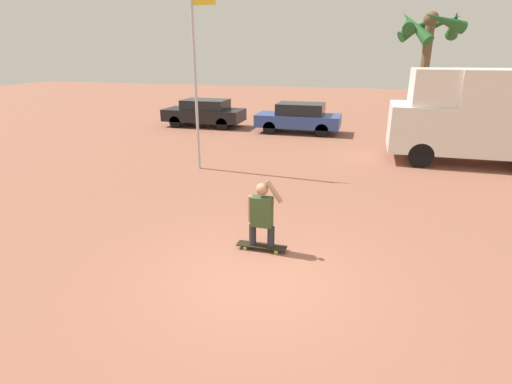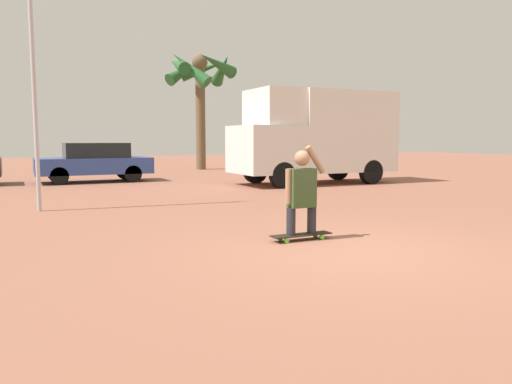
{
  "view_description": "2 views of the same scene",
  "coord_description": "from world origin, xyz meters",
  "px_view_note": "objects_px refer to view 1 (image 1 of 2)",
  "views": [
    {
      "loc": [
        1.6,
        -5.88,
        3.71
      ],
      "look_at": [
        -0.56,
        1.93,
        0.86
      ],
      "focal_mm": 28.0,
      "sensor_mm": 36.0,
      "label": 1
    },
    {
      "loc": [
        -4.12,
        -5.55,
        1.57
      ],
      "look_at": [
        -0.58,
        1.79,
        0.69
      ],
      "focal_mm": 35.0,
      "sensor_mm": 36.0,
      "label": 2
    }
  ],
  "objects_px": {
    "skateboard": "(262,246)",
    "person_skateboarder": "(262,212)",
    "palm_tree_near_van": "(429,32)",
    "parked_car_blue": "(299,117)",
    "parked_car_black": "(204,112)",
    "flagpole": "(196,64)",
    "camper_van": "(482,114)"
  },
  "relations": [
    {
      "from": "skateboard",
      "to": "person_skateboarder",
      "type": "height_order",
      "value": "person_skateboarder"
    },
    {
      "from": "palm_tree_near_van",
      "to": "parked_car_blue",
      "type": "bearing_deg",
      "value": -137.77
    },
    {
      "from": "parked_car_black",
      "to": "flagpole",
      "type": "relative_size",
      "value": 0.7
    },
    {
      "from": "parked_car_blue",
      "to": "flagpole",
      "type": "relative_size",
      "value": 0.68
    },
    {
      "from": "person_skateboarder",
      "to": "parked_car_black",
      "type": "xyz_separation_m",
      "value": [
        -6.42,
        12.69,
        -0.07
      ]
    },
    {
      "from": "skateboard",
      "to": "palm_tree_near_van",
      "type": "relative_size",
      "value": 0.17
    },
    {
      "from": "skateboard",
      "to": "palm_tree_near_van",
      "type": "distance_m",
      "value": 18.84
    },
    {
      "from": "parked_car_black",
      "to": "palm_tree_near_van",
      "type": "bearing_deg",
      "value": 24.36
    },
    {
      "from": "camper_van",
      "to": "palm_tree_near_van",
      "type": "height_order",
      "value": "palm_tree_near_van"
    },
    {
      "from": "flagpole",
      "to": "person_skateboarder",
      "type": "bearing_deg",
      "value": -56.1
    },
    {
      "from": "palm_tree_near_van",
      "to": "flagpole",
      "type": "relative_size",
      "value": 1.0
    },
    {
      "from": "person_skateboarder",
      "to": "palm_tree_near_van",
      "type": "bearing_deg",
      "value": 75.46
    },
    {
      "from": "skateboard",
      "to": "flagpole",
      "type": "bearing_deg",
      "value": 123.9
    },
    {
      "from": "camper_van",
      "to": "parked_car_black",
      "type": "xyz_separation_m",
      "value": [
        -11.97,
        4.4,
        -0.99
      ]
    },
    {
      "from": "person_skateboarder",
      "to": "camper_van",
      "type": "distance_m",
      "value": 10.02
    },
    {
      "from": "parked_car_black",
      "to": "palm_tree_near_van",
      "type": "height_order",
      "value": "palm_tree_near_van"
    },
    {
      "from": "skateboard",
      "to": "camper_van",
      "type": "bearing_deg",
      "value": 56.19
    },
    {
      "from": "camper_van",
      "to": "flagpole",
      "type": "distance_m",
      "value": 9.68
    },
    {
      "from": "flagpole",
      "to": "palm_tree_near_van",
      "type": "bearing_deg",
      "value": 57.33
    },
    {
      "from": "skateboard",
      "to": "person_skateboarder",
      "type": "distance_m",
      "value": 0.73
    },
    {
      "from": "skateboard",
      "to": "person_skateboarder",
      "type": "xyz_separation_m",
      "value": [
        -0.0,
        0.0,
        0.73
      ]
    },
    {
      "from": "camper_van",
      "to": "flagpole",
      "type": "bearing_deg",
      "value": -160.73
    },
    {
      "from": "palm_tree_near_van",
      "to": "flagpole",
      "type": "xyz_separation_m",
      "value": [
        -8.04,
        -12.53,
        -1.35
      ]
    },
    {
      "from": "camper_van",
      "to": "flagpole",
      "type": "relative_size",
      "value": 0.96
    },
    {
      "from": "skateboard",
      "to": "flagpole",
      "type": "height_order",
      "value": "flagpole"
    },
    {
      "from": "parked_car_blue",
      "to": "person_skateboarder",
      "type": "bearing_deg",
      "value": -83.68
    },
    {
      "from": "person_skateboarder",
      "to": "palm_tree_near_van",
      "type": "xyz_separation_m",
      "value": [
        4.58,
        17.67,
        3.91
      ]
    },
    {
      "from": "parked_car_blue",
      "to": "parked_car_black",
      "type": "height_order",
      "value": "parked_car_blue"
    },
    {
      "from": "person_skateboarder",
      "to": "parked_car_blue",
      "type": "relative_size",
      "value": 0.34
    },
    {
      "from": "person_skateboarder",
      "to": "parked_car_blue",
      "type": "bearing_deg",
      "value": 96.32
    },
    {
      "from": "parked_car_black",
      "to": "flagpole",
      "type": "distance_m",
      "value": 8.53
    },
    {
      "from": "person_skateboarder",
      "to": "parked_car_black",
      "type": "relative_size",
      "value": 0.33
    }
  ]
}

